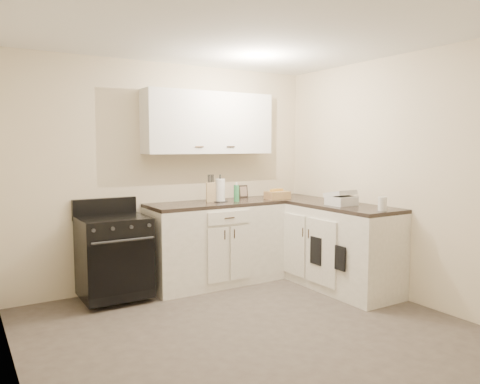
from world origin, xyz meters
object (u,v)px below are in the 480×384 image
knife_block (211,192)px  wicker_basket (277,195)px  stove (114,257)px  paper_towel (220,190)px  countertop_grill (341,201)px

knife_block → wicker_basket: 0.84m
stove → paper_towel: 1.39m
stove → knife_block: bearing=3.6°
paper_towel → wicker_basket: (0.73, -0.11, -0.09)m
knife_block → wicker_basket: bearing=10.7°
stove → knife_block: knife_block is taller
stove → paper_towel: size_ratio=3.07×
wicker_basket → countertop_grill: countertop_grill is taller
wicker_basket → paper_towel: bearing=171.5°
countertop_grill → knife_block: bearing=135.3°
knife_block → countertop_grill: bearing=-21.9°
paper_towel → countertop_grill: bearing=-44.7°
stove → paper_towel: paper_towel is taller
wicker_basket → stove: bearing=177.5°
wicker_basket → countertop_grill: 0.88m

